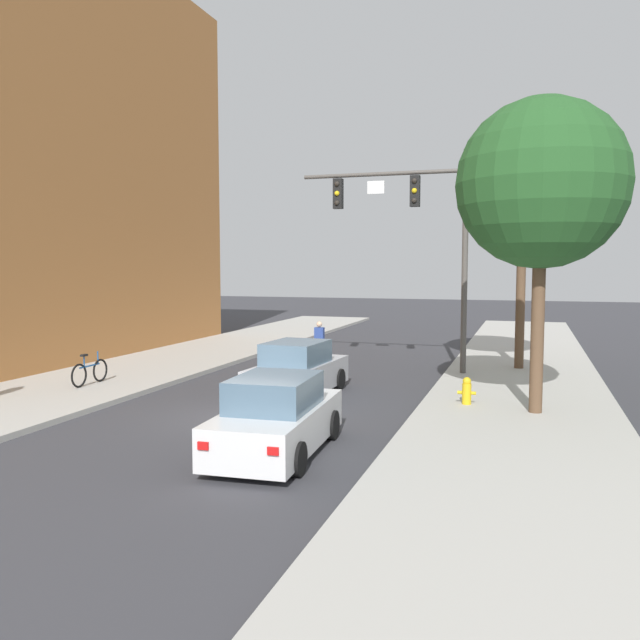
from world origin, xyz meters
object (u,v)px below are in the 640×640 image
(traffic_signal_mast, at_px, (418,221))
(fire_hydrant, at_px, (467,391))
(pedestrian_crossing_road, at_px, (319,340))
(car_following_white, at_px, (277,418))
(street_tree_second, at_px, (523,195))
(car_lead_silver, at_px, (298,371))
(bicycle_leaning, at_px, (90,372))
(street_tree_nearest, at_px, (542,184))

(traffic_signal_mast, relative_size, fire_hydrant, 10.42)
(traffic_signal_mast, relative_size, pedestrian_crossing_road, 4.57)
(fire_hydrant, bearing_deg, car_following_white, -121.80)
(traffic_signal_mast, distance_m, pedestrian_crossing_road, 6.13)
(car_following_white, distance_m, fire_hydrant, 6.22)
(pedestrian_crossing_road, distance_m, street_tree_second, 9.13)
(pedestrian_crossing_road, bearing_deg, car_lead_silver, -77.93)
(car_lead_silver, xyz_separation_m, bicycle_leaning, (-6.39, -1.04, -0.18))
(car_following_white, xyz_separation_m, bicycle_leaning, (-7.99, 4.65, -0.18))
(traffic_signal_mast, distance_m, bicycle_leaning, 11.76)
(pedestrian_crossing_road, bearing_deg, street_tree_nearest, -41.66)
(traffic_signal_mast, xyz_separation_m, car_lead_silver, (-2.69, -4.70, -4.58))
(pedestrian_crossing_road, distance_m, fire_hydrant, 9.06)
(car_following_white, bearing_deg, car_lead_silver, 105.70)
(traffic_signal_mast, distance_m, fire_hydrant, 7.34)
(street_tree_second, bearing_deg, car_lead_silver, -133.61)
(traffic_signal_mast, bearing_deg, car_lead_silver, -119.77)
(car_following_white, bearing_deg, traffic_signal_mast, 84.00)
(car_following_white, distance_m, street_tree_second, 14.03)
(bicycle_leaning, relative_size, fire_hydrant, 2.46)
(car_lead_silver, xyz_separation_m, car_following_white, (1.60, -5.69, 0.00))
(traffic_signal_mast, distance_m, car_lead_silver, 7.10)
(car_following_white, relative_size, street_tree_nearest, 0.56)
(car_lead_silver, height_order, bicycle_leaning, car_lead_silver)
(bicycle_leaning, height_order, street_tree_nearest, street_tree_nearest)
(street_tree_nearest, relative_size, street_tree_second, 0.94)
(car_following_white, height_order, bicycle_leaning, car_following_white)
(car_lead_silver, height_order, fire_hydrant, car_lead_silver)
(bicycle_leaning, height_order, street_tree_second, street_tree_second)
(street_tree_second, bearing_deg, car_following_white, -110.39)
(car_lead_silver, distance_m, pedestrian_crossing_road, 6.34)
(car_lead_silver, distance_m, bicycle_leaning, 6.48)
(fire_hydrant, bearing_deg, street_tree_nearest, -14.46)
(traffic_signal_mast, bearing_deg, street_tree_nearest, -54.93)
(street_tree_nearest, bearing_deg, car_lead_silver, 172.65)
(traffic_signal_mast, height_order, street_tree_nearest, street_tree_nearest)
(fire_hydrant, relative_size, street_tree_nearest, 0.09)
(traffic_signal_mast, height_order, street_tree_second, street_tree_second)
(traffic_signal_mast, bearing_deg, pedestrian_crossing_road, 159.67)
(car_lead_silver, bearing_deg, fire_hydrant, -4.78)
(street_tree_nearest, distance_m, street_tree_second, 7.28)
(fire_hydrant, bearing_deg, pedestrian_crossing_road, 133.20)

